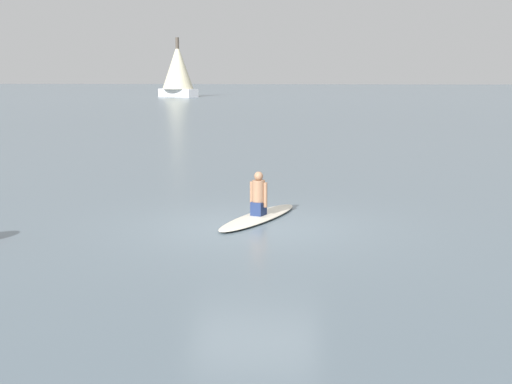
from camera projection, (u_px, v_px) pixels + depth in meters
name	position (u px, v px, depth m)	size (l,w,h in m)	color
ground_plane	(255.00, 227.00, 13.98)	(400.00, 400.00, 0.00)	slate
surfboard	(259.00, 217.00, 14.76)	(3.19, 0.67, 0.09)	silver
person_paddler	(259.00, 195.00, 14.69)	(0.39, 0.36, 0.90)	navy
sailboat_center_horizon	(178.00, 69.00, 93.12)	(5.76, 5.66, 7.66)	silver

